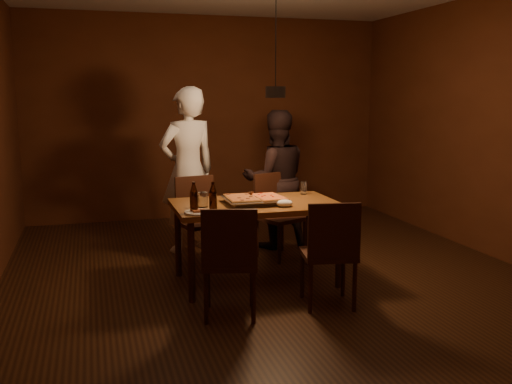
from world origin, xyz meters
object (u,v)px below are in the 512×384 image
object	(u,v)px
plate_slice	(199,212)
beer_bottle_a	(194,197)
dining_table	(256,211)
beer_bottle_b	(213,197)
pizza_tray	(255,201)
diner_white	(188,170)
chair_far_right	(276,207)
chair_near_left	(230,252)
diner_dark	(276,179)
chair_far_left	(198,212)
chair_near_right	(331,244)
pendant_lamp	(275,91)

from	to	relation	value
plate_slice	beer_bottle_a	bearing A→B (deg)	132.42
dining_table	beer_bottle_b	xyz separation A→B (m)	(-0.46, -0.29, 0.20)
beer_bottle_b	plate_slice	distance (m)	0.17
pizza_tray	diner_white	distance (m)	1.33
chair_far_right	diner_white	size ratio (longest dim) A/B	0.30
chair_near_left	diner_dark	world-z (taller)	diner_dark
beer_bottle_a	plate_slice	xyz separation A→B (m)	(0.04, -0.04, -0.12)
plate_slice	chair_far_left	bearing A→B (deg)	79.92
beer_bottle_b	chair_near_left	bearing A→B (deg)	-88.65
beer_bottle_a	plate_slice	size ratio (longest dim) A/B	1.05
dining_table	chair_near_right	world-z (taller)	chair_near_right
dining_table	beer_bottle_b	distance (m)	0.58
diner_dark	dining_table	bearing A→B (deg)	67.24
chair_near_left	diner_white	bearing A→B (deg)	103.16
chair_far_right	pendant_lamp	size ratio (longest dim) A/B	0.50
chair_near_left	dining_table	bearing A→B (deg)	75.16
beer_bottle_b	beer_bottle_a	bearing A→B (deg)	175.18
chair_far_left	beer_bottle_a	xyz separation A→B (m)	(-0.23, -1.04, 0.34)
pizza_tray	pendant_lamp	bearing A→B (deg)	11.90
chair_near_right	pizza_tray	size ratio (longest dim) A/B	0.89
plate_slice	chair_near_right	bearing A→B (deg)	-27.20
chair_far_left	diner_dark	bearing A→B (deg)	-169.55
chair_far_left	pendant_lamp	xyz separation A→B (m)	(0.58, -0.76, 1.22)
chair_far_right	diner_dark	world-z (taller)	diner_dark
pizza_tray	diner_dark	size ratio (longest dim) A/B	0.35
pizza_tray	pendant_lamp	world-z (taller)	pendant_lamp
beer_bottle_a	beer_bottle_b	distance (m)	0.16
chair_far_left	pizza_tray	world-z (taller)	chair_far_left
diner_dark	pendant_lamp	xyz separation A→B (m)	(-0.38, -1.13, 0.98)
dining_table	plate_slice	xyz separation A→B (m)	(-0.59, -0.32, 0.08)
plate_slice	pizza_tray	bearing A→B (deg)	26.66
chair_far_left	diner_white	world-z (taller)	diner_white
chair_near_left	plate_slice	world-z (taller)	chair_near_left
beer_bottle_b	plate_slice	world-z (taller)	beer_bottle_b
chair_far_left	plate_slice	world-z (taller)	chair_far_left
chair_far_right	plate_slice	xyz separation A→B (m)	(-1.03, -1.09, 0.22)
plate_slice	diner_white	xyz separation A→B (m)	(0.17, 1.55, 0.15)
chair_near_right	dining_table	bearing A→B (deg)	125.71
dining_table	chair_far_right	xyz separation A→B (m)	(0.45, 0.77, -0.14)
pizza_tray	chair_far_left	bearing A→B (deg)	117.24
chair_near_left	beer_bottle_a	distance (m)	0.66
diner_dark	diner_white	bearing A→B (deg)	-1.89
beer_bottle_a	diner_dark	world-z (taller)	diner_dark
beer_bottle_b	diner_white	size ratio (longest dim) A/B	0.14
beer_bottle_b	diner_dark	bearing A→B (deg)	54.30
dining_table	chair_far_left	world-z (taller)	chair_far_left
dining_table	chair_far_right	world-z (taller)	chair_far_right
beer_bottle_b	diner_white	world-z (taller)	diner_white
beer_bottle_a	diner_dark	size ratio (longest dim) A/B	0.17
chair_near_right	diner_dark	bearing A→B (deg)	95.11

